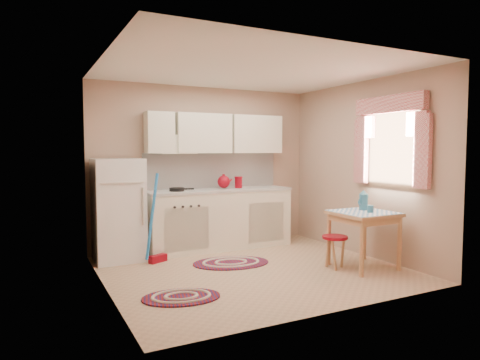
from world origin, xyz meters
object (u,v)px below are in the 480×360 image
object	(u,v)px
stool	(335,252)
base_cabinets	(219,220)
fridge	(118,210)
table	(363,240)

from	to	relation	value
stool	base_cabinets	bearing A→B (deg)	116.57
fridge	stool	bearing A→B (deg)	-34.91
fridge	base_cabinets	xyz separation A→B (m)	(1.53, 0.05, -0.26)
fridge	base_cabinets	size ratio (longest dim) A/B	0.62
stool	fridge	bearing A→B (deg)	145.09
base_cabinets	stool	size ratio (longest dim) A/B	5.36
fridge	stool	world-z (taller)	fridge
fridge	table	bearing A→B (deg)	-33.23
fridge	stool	distance (m)	2.95
base_cabinets	table	distance (m)	2.21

